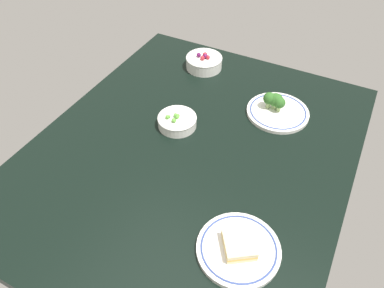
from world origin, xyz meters
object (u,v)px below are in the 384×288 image
at_px(bowl_peas, 177,121).
at_px(plate_broccoli, 277,108).
at_px(bowl_berries, 204,62).
at_px(plate_sandwich, 239,248).

relative_size(bowl_peas, plate_broccoli, 0.61).
height_order(bowl_berries, plate_broccoli, plate_broccoli).
height_order(bowl_berries, bowl_peas, bowl_berries).
xyz_separation_m(bowl_berries, plate_sandwich, (0.73, 0.45, -0.02)).
bearing_deg(bowl_berries, plate_broccoli, 68.10).
relative_size(bowl_peas, plate_sandwich, 0.63).
relative_size(bowl_berries, plate_sandwich, 0.69).
bearing_deg(bowl_berries, bowl_peas, 11.79).
distance_m(bowl_berries, bowl_peas, 0.38).
xyz_separation_m(bowl_peas, plate_broccoli, (-0.23, 0.29, -0.00)).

